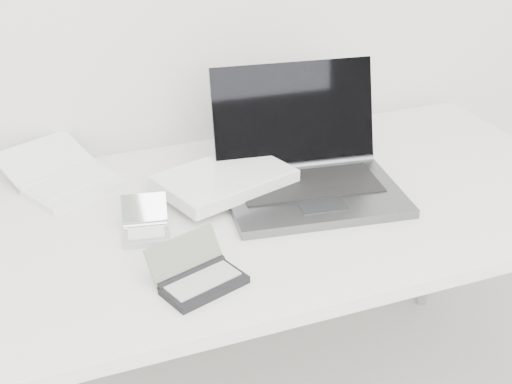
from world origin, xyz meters
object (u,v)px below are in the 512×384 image
object	(u,v)px
netbook_open_white	(66,178)
palmtop_charcoal	(199,277)
desk	(262,222)
laptop_large	(279,174)

from	to	relation	value
netbook_open_white	palmtop_charcoal	world-z (taller)	palmtop_charcoal
desk	laptop_large	bearing A→B (deg)	38.84
desk	laptop_large	xyz separation A→B (m)	(0.07, 0.05, 0.09)
laptop_large	palmtop_charcoal	xyz separation A→B (m)	(-0.29, -0.30, -0.03)
palmtop_charcoal	laptop_large	bearing A→B (deg)	26.85
desk	netbook_open_white	distance (m)	0.49
netbook_open_white	palmtop_charcoal	distance (m)	0.55
desk	palmtop_charcoal	xyz separation A→B (m)	(-0.23, -0.25, 0.06)
laptop_large	netbook_open_white	size ratio (longest dim) A/B	1.72
laptop_large	netbook_open_white	world-z (taller)	laptop_large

